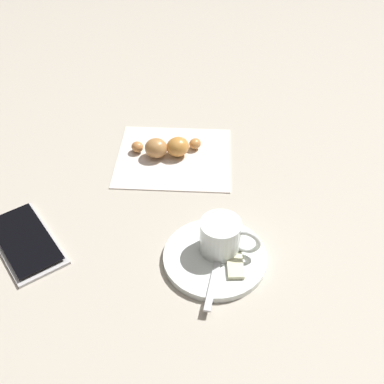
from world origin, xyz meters
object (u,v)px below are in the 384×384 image
espresso_cup (222,236)px  teaspoon (218,262)px  cell_phone (25,241)px  saucer (215,258)px  napkin (174,157)px  croissant (167,147)px  sugar_packet (234,259)px

espresso_cup → teaspoon: bearing=-18.8°
cell_phone → saucer: bearing=77.6°
teaspoon → napkin: bearing=-170.7°
croissant → cell_phone: (0.18, -0.22, -0.01)m
teaspoon → croissant: 0.26m
napkin → espresso_cup: bearing=12.4°
sugar_packet → cell_phone: (-0.07, -0.29, -0.01)m
sugar_packet → napkin: size_ratio=0.34×
espresso_cup → sugar_packet: espresso_cup is taller
croissant → sugar_packet: bearing=16.7°
espresso_cup → teaspoon: (0.03, -0.01, -0.02)m
sugar_packet → napkin: bearing=19.5°
saucer → croissant: size_ratio=1.10×
croissant → cell_phone: 0.28m
teaspoon → cell_phone: 0.28m
espresso_cup → sugar_packet: size_ratio=1.20×
espresso_cup → cell_phone: bearing=-99.8°
saucer → teaspoon: 0.02m
napkin → teaspoon: bearing=9.3°
saucer → napkin: bearing=-170.5°
napkin → sugar_packet: bearing=14.6°
sugar_packet → croissant: 0.27m
saucer → teaspoon: teaspoon is taller
saucer → sugar_packet: size_ratio=2.13×
teaspoon → cell_phone: teaspoon is taller
teaspoon → napkin: size_ratio=0.59×
saucer → napkin: 0.24m
sugar_packet → teaspoon: bearing=103.2°
cell_phone → napkin: bearing=128.1°
saucer → croissant: (-0.24, -0.05, 0.01)m
teaspoon → sugar_packet: teaspoon is taller
saucer → sugar_packet: (0.01, 0.03, 0.01)m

